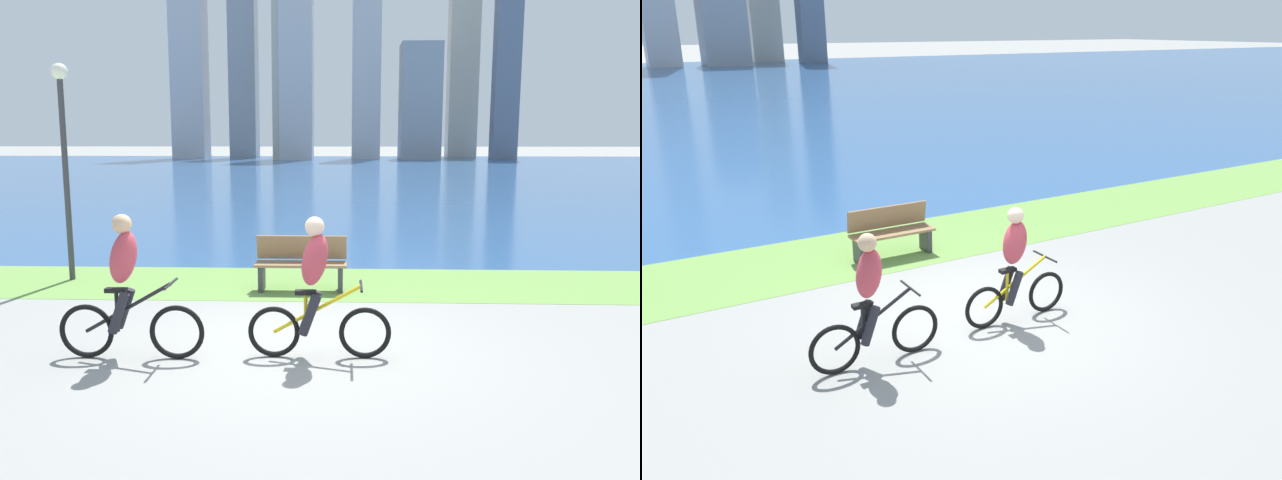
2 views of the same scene
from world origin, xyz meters
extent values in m
plane|color=gray|center=(0.00, 0.00, 0.00)|extent=(300.00, 300.00, 0.00)
cube|color=#6B9947|center=(0.00, 3.40, 0.00)|extent=(120.00, 2.49, 0.01)
cube|color=#2D568C|center=(0.00, 39.41, 0.00)|extent=(300.00, 69.52, 0.00)
torus|color=black|center=(0.80, -0.30, 0.30)|extent=(0.60, 0.06, 0.60)
torus|color=black|center=(-0.25, -0.30, 0.30)|extent=(0.60, 0.06, 0.60)
cylinder|color=gold|center=(0.25, -0.30, 0.58)|extent=(1.02, 0.04, 0.59)
cylinder|color=gold|center=(0.12, -0.30, 0.53)|extent=(0.04, 0.04, 0.45)
cube|color=black|center=(0.12, -0.30, 0.77)|extent=(0.24, 0.10, 0.05)
cylinder|color=black|center=(0.75, -0.30, 0.85)|extent=(0.03, 0.52, 0.03)
ellipsoid|color=#BF3F4C|center=(0.23, -0.30, 1.15)|extent=(0.40, 0.36, 0.65)
sphere|color=beige|center=(0.23, -0.30, 1.53)|extent=(0.22, 0.22, 0.22)
cylinder|color=#26262D|center=(0.17, -0.20, 0.53)|extent=(0.27, 0.11, 0.49)
cylinder|color=#26262D|center=(0.17, -0.40, 0.53)|extent=(0.27, 0.11, 0.49)
torus|color=black|center=(-1.35, -0.42, 0.32)|extent=(0.63, 0.06, 0.63)
torus|color=black|center=(-2.39, -0.42, 0.32)|extent=(0.63, 0.06, 0.63)
cylinder|color=black|center=(-1.89, -0.42, 0.60)|extent=(1.02, 0.04, 0.61)
cylinder|color=black|center=(-2.03, -0.42, 0.55)|extent=(0.04, 0.04, 0.47)
cube|color=black|center=(-2.03, -0.42, 0.80)|extent=(0.24, 0.10, 0.05)
cylinder|color=black|center=(-1.40, -0.42, 0.88)|extent=(0.03, 0.52, 0.03)
ellipsoid|color=#BF3F4C|center=(-1.92, -0.42, 1.18)|extent=(0.40, 0.36, 0.65)
sphere|color=#D8AD84|center=(-1.92, -0.42, 1.56)|extent=(0.22, 0.22, 0.22)
cylinder|color=#26262D|center=(-1.97, -0.32, 0.56)|extent=(0.27, 0.11, 0.49)
cylinder|color=#26262D|center=(-1.97, -0.52, 0.56)|extent=(0.27, 0.11, 0.49)
cube|color=olive|center=(-0.15, 2.86, 0.45)|extent=(1.50, 0.45, 0.04)
cube|color=olive|center=(-0.15, 3.06, 0.70)|extent=(1.50, 0.11, 0.40)
cube|color=#38383D|center=(0.50, 2.86, 0.23)|extent=(0.08, 0.37, 0.45)
cube|color=#38383D|center=(-0.80, 2.86, 0.23)|extent=(0.08, 0.37, 0.45)
cylinder|color=#38383D|center=(-4.29, 3.55, 1.76)|extent=(0.10, 0.10, 3.51)
sphere|color=white|center=(-4.29, 3.55, 3.61)|extent=(0.28, 0.28, 0.28)
cube|color=#B7B7BC|center=(-17.05, 65.54, 13.65)|extent=(3.68, 3.69, 27.30)
cube|color=#8C939E|center=(-11.18, 67.35, 11.35)|extent=(3.03, 3.62, 22.71)
cube|color=#ADA899|center=(-5.08, 62.85, 12.24)|extent=(4.19, 4.50, 24.48)
cube|color=#B7B7BC|center=(-4.71, 62.33, 8.24)|extent=(3.50, 3.68, 16.48)
cube|color=#B7B7BC|center=(2.86, 65.10, 12.67)|extent=(3.11, 3.46, 25.34)
cube|color=#8C939E|center=(8.82, 64.58, 6.27)|extent=(4.41, 4.29, 12.55)
cube|color=#ADA899|center=(14.37, 69.97, 9.56)|extent=(3.39, 2.64, 19.13)
cube|color=slate|center=(17.98, 63.93, 9.31)|extent=(2.64, 2.19, 18.62)
camera|label=1|loc=(0.56, -7.30, 2.53)|focal=35.51mm
camera|label=2|loc=(-4.39, -6.74, 3.90)|focal=34.91mm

